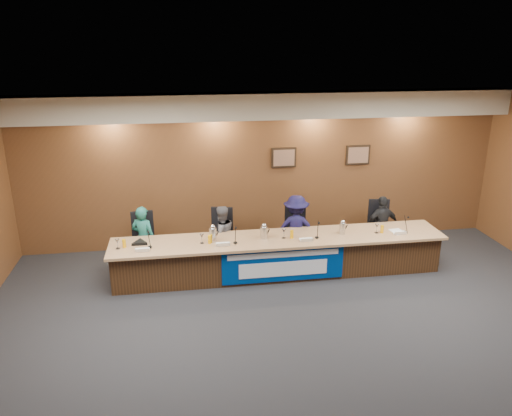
% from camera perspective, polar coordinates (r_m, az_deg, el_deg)
% --- Properties ---
extents(floor, '(10.00, 10.00, 0.00)m').
position_cam_1_polar(floor, '(7.46, 6.33, -15.62)').
color(floor, black).
rests_on(floor, ground).
extents(ceiling, '(10.00, 8.00, 0.04)m').
position_cam_1_polar(ceiling, '(6.23, 7.41, 9.38)').
color(ceiling, silver).
rests_on(ceiling, wall_back).
extents(wall_back, '(10.00, 0.04, 3.20)m').
position_cam_1_polar(wall_back, '(10.38, 0.97, 4.39)').
color(wall_back, brown).
rests_on(wall_back, floor).
extents(soffit, '(10.00, 0.50, 0.50)m').
position_cam_1_polar(soffit, '(9.88, 1.26, 11.62)').
color(soffit, beige).
rests_on(soffit, wall_back).
extents(dais_body, '(6.00, 0.80, 0.70)m').
position_cam_1_polar(dais_body, '(9.32, 2.61, -5.56)').
color(dais_body, '#392111').
rests_on(dais_body, floor).
extents(dais_top, '(6.10, 0.95, 0.05)m').
position_cam_1_polar(dais_top, '(9.13, 2.71, -3.55)').
color(dais_top, '#A0764E').
rests_on(dais_top, dais_body).
extents(banner, '(2.20, 0.02, 0.65)m').
position_cam_1_polar(banner, '(8.94, 3.14, -6.48)').
color(banner, navy).
rests_on(banner, dais_body).
extents(banner_text_upper, '(2.00, 0.01, 0.10)m').
position_cam_1_polar(banner_text_upper, '(8.84, 3.18, -5.34)').
color(banner_text_upper, silver).
rests_on(banner_text_upper, banner).
extents(banner_text_lower, '(1.60, 0.01, 0.28)m').
position_cam_1_polar(banner_text_lower, '(8.96, 3.15, -6.97)').
color(banner_text_lower, silver).
rests_on(banner_text_lower, banner).
extents(wall_photo_left, '(0.52, 0.04, 0.42)m').
position_cam_1_polar(wall_photo_left, '(10.37, 3.19, 5.77)').
color(wall_photo_left, black).
rests_on(wall_photo_left, wall_back).
extents(wall_photo_right, '(0.52, 0.04, 0.42)m').
position_cam_1_polar(wall_photo_right, '(10.81, 11.56, 5.96)').
color(wall_photo_right, black).
rests_on(wall_photo_right, wall_back).
extents(panelist_a, '(0.55, 0.47, 1.28)m').
position_cam_1_polar(panelist_a, '(9.58, -12.72, -3.45)').
color(panelist_a, '#1B5E53').
rests_on(panelist_a, floor).
extents(panelist_b, '(0.71, 0.63, 1.20)m').
position_cam_1_polar(panelist_b, '(9.59, -3.99, -3.21)').
color(panelist_b, '#56545A').
rests_on(panelist_b, floor).
extents(panelist_c, '(0.94, 0.65, 1.34)m').
position_cam_1_polar(panelist_c, '(9.78, 4.58, -2.33)').
color(panelist_c, '#131037').
rests_on(panelist_c, floor).
extents(panelist_d, '(0.76, 0.38, 1.24)m').
position_cam_1_polar(panelist_d, '(10.34, 14.18, -1.98)').
color(panelist_d, black).
rests_on(panelist_d, floor).
extents(office_chair_a, '(0.54, 0.54, 0.08)m').
position_cam_1_polar(office_chair_a, '(9.73, -12.62, -4.09)').
color(office_chair_a, black).
rests_on(office_chair_a, floor).
extents(office_chair_b, '(0.58, 0.58, 0.08)m').
position_cam_1_polar(office_chair_b, '(9.73, -4.02, -3.65)').
color(office_chair_b, black).
rests_on(office_chair_b, floor).
extents(office_chair_c, '(0.58, 0.58, 0.08)m').
position_cam_1_polar(office_chair_c, '(9.94, 4.42, -3.15)').
color(office_chair_c, black).
rests_on(office_chair_c, floor).
extents(office_chair_d, '(0.56, 0.56, 0.08)m').
position_cam_1_polar(office_chair_d, '(10.48, 13.91, -2.50)').
color(office_chair_d, black).
rests_on(office_chair_d, floor).
extents(nameplate_a, '(0.24, 0.08, 0.10)m').
position_cam_1_polar(nameplate_a, '(8.71, -12.89, -4.69)').
color(nameplate_a, white).
rests_on(nameplate_a, dais_top).
extents(microphone_a, '(0.07, 0.07, 0.02)m').
position_cam_1_polar(microphone_a, '(8.88, -12.03, -4.38)').
color(microphone_a, black).
rests_on(microphone_a, dais_top).
extents(juice_glass_a, '(0.06, 0.06, 0.15)m').
position_cam_1_polar(juice_glass_a, '(8.96, -14.84, -3.95)').
color(juice_glass_a, '#E9A207').
rests_on(juice_glass_a, dais_top).
extents(water_glass_a, '(0.08, 0.08, 0.18)m').
position_cam_1_polar(water_glass_a, '(8.93, -15.55, -3.98)').
color(water_glass_a, silver).
rests_on(water_glass_a, dais_top).
extents(nameplate_b, '(0.24, 0.08, 0.10)m').
position_cam_1_polar(nameplate_b, '(8.73, -3.76, -4.15)').
color(nameplate_b, white).
rests_on(nameplate_b, dais_top).
extents(microphone_b, '(0.07, 0.07, 0.02)m').
position_cam_1_polar(microphone_b, '(8.87, -2.38, -3.98)').
color(microphone_b, black).
rests_on(microphone_b, dais_top).
extents(juice_glass_b, '(0.06, 0.06, 0.15)m').
position_cam_1_polar(juice_glass_b, '(8.87, -5.32, -3.60)').
color(juice_glass_b, '#E9A207').
rests_on(juice_glass_b, dais_top).
extents(water_glass_b, '(0.08, 0.08, 0.18)m').
position_cam_1_polar(water_glass_b, '(8.88, -6.21, -3.50)').
color(water_glass_b, silver).
rests_on(water_glass_b, dais_top).
extents(nameplate_c, '(0.24, 0.08, 0.10)m').
position_cam_1_polar(nameplate_c, '(8.95, 5.84, -3.62)').
color(nameplate_c, white).
rests_on(nameplate_c, dais_top).
extents(microphone_c, '(0.07, 0.07, 0.02)m').
position_cam_1_polar(microphone_c, '(9.15, 6.96, -3.36)').
color(microphone_c, black).
rests_on(microphone_c, dais_top).
extents(juice_glass_c, '(0.06, 0.06, 0.15)m').
position_cam_1_polar(juice_glass_c, '(9.08, 4.11, -3.02)').
color(juice_glass_c, '#E9A207').
rests_on(juice_glass_c, dais_top).
extents(water_glass_c, '(0.08, 0.08, 0.18)m').
position_cam_1_polar(water_glass_c, '(9.06, 3.21, -2.93)').
color(water_glass_c, silver).
rests_on(water_glass_c, dais_top).
extents(nameplate_d, '(0.24, 0.08, 0.10)m').
position_cam_1_polar(nameplate_d, '(9.58, 16.18, -2.73)').
color(nameplate_d, white).
rests_on(nameplate_d, dais_top).
extents(microphone_d, '(0.07, 0.07, 0.02)m').
position_cam_1_polar(microphone_d, '(9.76, 16.58, -2.59)').
color(microphone_d, black).
rests_on(microphone_d, dais_top).
extents(juice_glass_d, '(0.06, 0.06, 0.15)m').
position_cam_1_polar(juice_glass_d, '(9.59, 14.21, -2.35)').
color(juice_glass_d, '#E9A207').
rests_on(juice_glass_d, dais_top).
extents(water_glass_d, '(0.08, 0.08, 0.18)m').
position_cam_1_polar(water_glass_d, '(9.55, 13.63, -2.30)').
color(water_glass_d, silver).
rests_on(water_glass_d, dais_top).
extents(carafe_left, '(0.13, 0.13, 0.26)m').
position_cam_1_polar(carafe_left, '(8.91, -4.95, -3.09)').
color(carafe_left, silver).
rests_on(carafe_left, dais_top).
extents(carafe_mid, '(0.13, 0.13, 0.22)m').
position_cam_1_polar(carafe_mid, '(9.04, 0.92, -2.83)').
color(carafe_mid, silver).
rests_on(carafe_mid, dais_top).
extents(carafe_right, '(0.11, 0.11, 0.22)m').
position_cam_1_polar(carafe_right, '(9.37, 9.86, -2.31)').
color(carafe_right, silver).
rests_on(carafe_right, dais_top).
extents(speakerphone, '(0.32, 0.32, 0.05)m').
position_cam_1_polar(speakerphone, '(9.06, -13.15, -3.88)').
color(speakerphone, black).
rests_on(speakerphone, dais_top).
extents(paper_stack, '(0.26, 0.33, 0.01)m').
position_cam_1_polar(paper_stack, '(9.74, 15.88, -2.61)').
color(paper_stack, white).
rests_on(paper_stack, dais_top).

